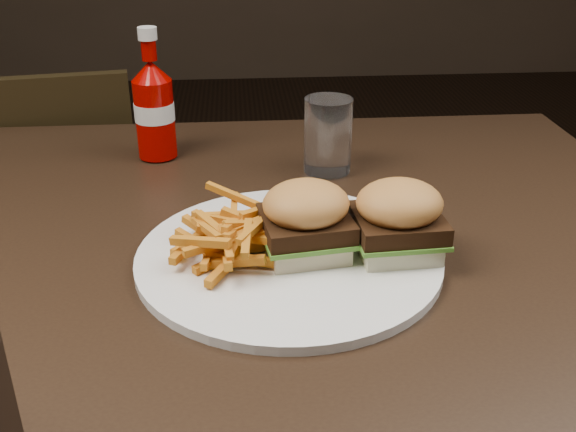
{
  "coord_description": "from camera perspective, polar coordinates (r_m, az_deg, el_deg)",
  "views": [
    {
      "loc": [
        0.06,
        -0.72,
        1.12
      ],
      "look_at": [
        0.11,
        -0.07,
        0.8
      ],
      "focal_mm": 42.0,
      "sensor_mm": 36.0,
      "label": 1
    }
  ],
  "objects": [
    {
      "name": "dining_table",
      "position": [
        0.82,
        -7.86,
        -2.4
      ],
      "size": [
        1.2,
        0.8,
        0.04
      ],
      "primitive_type": "cube",
      "color": "black",
      "rests_on": "ground"
    },
    {
      "name": "chair_far",
      "position": [
        1.53,
        -18.64,
        -1.85
      ],
      "size": [
        0.42,
        0.42,
        0.04
      ],
      "primitive_type": "cube",
      "rotation": [
        0.0,
        0.0,
        3.3
      ],
      "color": "black",
      "rests_on": "ground"
    },
    {
      "name": "plate",
      "position": [
        0.74,
        0.06,
        -3.48
      ],
      "size": [
        0.33,
        0.33,
        0.01
      ],
      "primitive_type": "cylinder",
      "color": "white",
      "rests_on": "dining_table"
    },
    {
      "name": "sandwich_half_a",
      "position": [
        0.73,
        1.49,
        -2.42
      ],
      "size": [
        0.09,
        0.09,
        0.02
      ],
      "primitive_type": "cube",
      "rotation": [
        0.0,
        0.0,
        0.14
      ],
      "color": "beige",
      "rests_on": "plate"
    },
    {
      "name": "sandwich_half_b",
      "position": [
        0.74,
        9.15,
        -2.32
      ],
      "size": [
        0.09,
        0.08,
        0.02
      ],
      "primitive_type": "cube",
      "rotation": [
        0.0,
        0.0,
        0.06
      ],
      "color": "beige",
      "rests_on": "plate"
    },
    {
      "name": "fries_pile",
      "position": [
        0.73,
        -4.88,
        -1.52
      ],
      "size": [
        0.12,
        0.12,
        0.04
      ],
      "primitive_type": null,
      "rotation": [
        0.0,
        0.0,
        -0.14
      ],
      "color": "#BC7702",
      "rests_on": "plate"
    },
    {
      "name": "ketchup_bottle",
      "position": [
        1.02,
        -11.18,
        8.08
      ],
      "size": [
        0.07,
        0.07,
        0.11
      ],
      "primitive_type": "cylinder",
      "rotation": [
        0.0,
        0.0,
        0.39
      ],
      "color": "#9A0200",
      "rests_on": "dining_table"
    },
    {
      "name": "tumbler",
      "position": [
        0.95,
        3.4,
        6.84
      ],
      "size": [
        0.08,
        0.08,
        0.1
      ],
      "primitive_type": "cylinder",
      "rotation": [
        0.0,
        0.0,
        -0.3
      ],
      "color": "white",
      "rests_on": "dining_table"
    }
  ]
}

